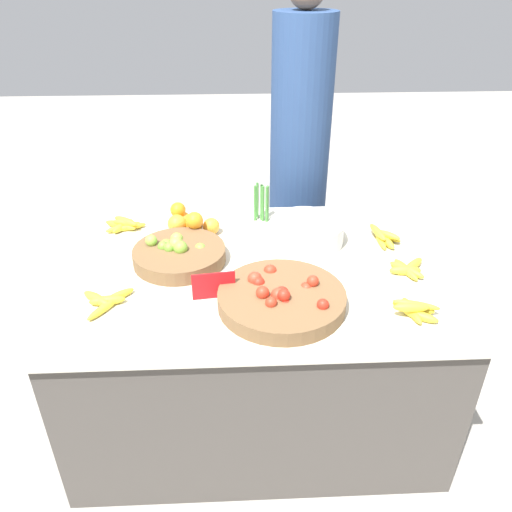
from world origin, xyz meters
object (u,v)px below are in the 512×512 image
tomato_basket (281,298)px  metal_bowl (307,232)px  price_sign (214,286)px  lime_bowl (179,254)px  vendor_person (299,163)px

tomato_basket → metal_bowl: 0.47m
metal_bowl → price_sign: (-0.38, -0.39, 0.00)m
metal_bowl → price_sign: bearing=-134.3°
lime_bowl → tomato_basket: size_ratio=0.82×
tomato_basket → lime_bowl: bearing=140.3°
lime_bowl → price_sign: bearing=-60.6°
lime_bowl → price_sign: size_ratio=2.40×
lime_bowl → price_sign: 0.29m
tomato_basket → price_sign: price_sign is taller
lime_bowl → price_sign: price_sign is taller
vendor_person → metal_bowl: bearing=-94.1°
price_sign → tomato_basket: bearing=-21.1°
lime_bowl → tomato_basket: lime_bowl is taller
metal_bowl → vendor_person: bearing=85.9°
price_sign → lime_bowl: bearing=111.8°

